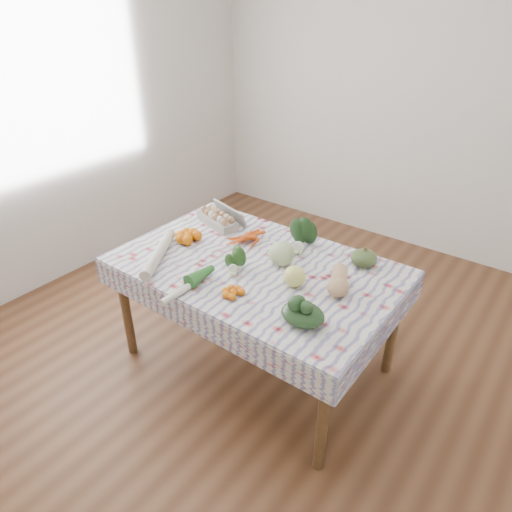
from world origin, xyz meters
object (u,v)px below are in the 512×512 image
at_px(egg_carton, 217,219).
at_px(dining_table, 256,276).
at_px(kabocha_squash, 364,258).
at_px(cabbage, 282,253).
at_px(grapefruit, 295,276).
at_px(butternut_squash, 339,280).

bearing_deg(egg_carton, dining_table, -10.98).
bearing_deg(kabocha_squash, cabbage, -144.20).
height_order(cabbage, grapefruit, cabbage).
bearing_deg(cabbage, dining_table, -142.67).
relative_size(kabocha_squash, butternut_squash, 0.63).
relative_size(kabocha_squash, cabbage, 1.02).
relative_size(cabbage, butternut_squash, 0.61).
bearing_deg(dining_table, grapefruit, -9.80).
xyz_separation_m(dining_table, grapefruit, (0.30, -0.05, 0.14)).
bearing_deg(grapefruit, egg_carton, 159.41).
height_order(cabbage, butternut_squash, cabbage).
xyz_separation_m(dining_table, kabocha_squash, (0.51, 0.38, 0.13)).
bearing_deg(kabocha_squash, egg_carton, -173.71).
distance_m(egg_carton, grapefruit, 0.89).
bearing_deg(kabocha_squash, grapefruit, -116.18).
distance_m(kabocha_squash, cabbage, 0.49).
bearing_deg(egg_carton, kabocha_squash, 21.50).
bearing_deg(butternut_squash, kabocha_squash, 65.49).
relative_size(kabocha_squash, grapefruit, 1.27).
relative_size(dining_table, butternut_squash, 6.52).
distance_m(egg_carton, butternut_squash, 1.06).
height_order(dining_table, egg_carton, egg_carton).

